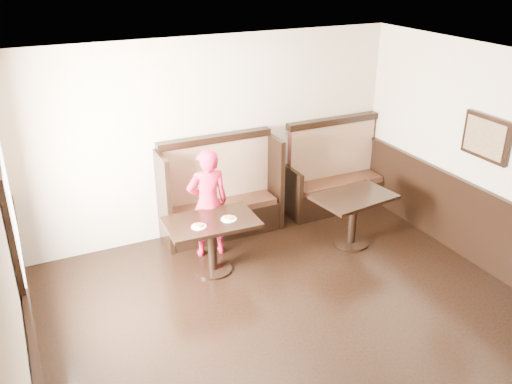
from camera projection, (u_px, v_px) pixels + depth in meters
ground at (348, 376)px, 5.30m from camera, size 7.00×7.00×0.00m
room_shell at (310, 312)px, 5.14m from camera, size 7.00×7.00×7.00m
booth_main at (220, 199)px, 7.79m from camera, size 1.75×0.72×1.45m
booth_neighbor at (334, 179)px, 8.58m from camera, size 1.65×0.72×1.45m
table_main at (212, 232)px, 6.82m from camera, size 1.16×0.75×0.73m
table_neighbor at (353, 208)px, 7.46m from camera, size 1.15×0.84×0.74m
child at (208, 203)px, 7.13m from camera, size 0.59×0.42×1.52m
pizza_plate_left at (199, 226)px, 6.59m from camera, size 0.19×0.19×0.03m
pizza_plate_right at (229, 218)px, 6.77m from camera, size 0.20×0.20×0.04m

